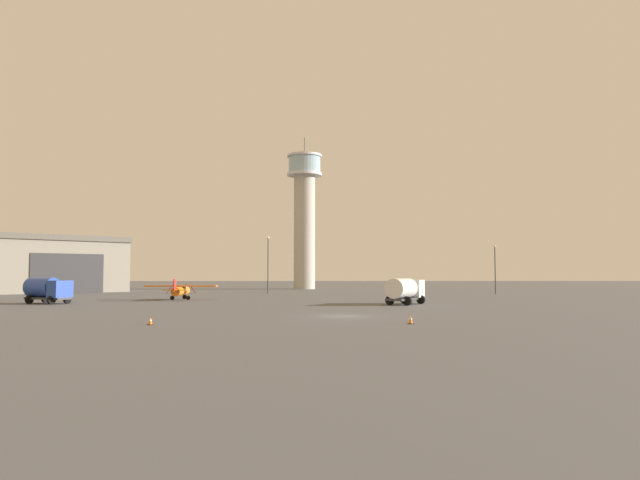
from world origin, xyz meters
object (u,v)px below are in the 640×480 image
object	(u,v)px
truck_fuel_tanker_white	(405,290)
light_post_west	(268,260)
airplane_orange	(180,290)
truck_fuel_tanker_blue	(47,289)
light_post_east	(495,265)
control_tower	(304,211)
traffic_cone_near_right	(411,320)
traffic_cone_near_left	(150,321)

from	to	relation	value
truck_fuel_tanker_white	light_post_west	distance (m)	37.97
airplane_orange	truck_fuel_tanker_blue	xyz separation A→B (m)	(-13.42, -8.69, 0.38)
airplane_orange	light_post_west	world-z (taller)	light_post_west
airplane_orange	light_post_east	size ratio (longest dim) A/B	1.15
truck_fuel_tanker_blue	light_post_west	size ratio (longest dim) A/B	0.62
airplane_orange	truck_fuel_tanker_white	size ratio (longest dim) A/B	1.51
airplane_orange	light_post_east	world-z (taller)	light_post_east
truck_fuel_tanker_blue	control_tower	bearing A→B (deg)	90.06
control_tower	truck_fuel_tanker_blue	size ratio (longest dim) A/B	5.60
airplane_orange	light_post_west	size ratio (longest dim) A/B	0.97
light_post_east	truck_fuel_tanker_white	bearing A→B (deg)	-123.24
airplane_orange	truck_fuel_tanker_blue	bearing A→B (deg)	123.72
light_post_east	light_post_west	bearing A→B (deg)	177.56
truck_fuel_tanker_white	truck_fuel_tanker_blue	xyz separation A→B (m)	(-41.05, 2.68, 0.02)
traffic_cone_near_right	light_post_east	bearing A→B (deg)	66.34
airplane_orange	light_post_west	distance (m)	24.52
light_post_west	light_post_east	distance (m)	38.52
traffic_cone_near_right	control_tower	bearing A→B (deg)	95.29
truck_fuel_tanker_blue	airplane_orange	bearing A→B (deg)	59.47
control_tower	truck_fuel_tanker_white	bearing A→B (deg)	-79.27
airplane_orange	traffic_cone_near_right	bearing A→B (deg)	-145.34
truck_fuel_tanker_white	traffic_cone_near_left	world-z (taller)	truck_fuel_tanker_white
control_tower	truck_fuel_tanker_white	size ratio (longest dim) A/B	5.42
traffic_cone_near_left	control_tower	bearing A→B (deg)	83.38
truck_fuel_tanker_blue	light_post_west	world-z (taller)	light_post_west
light_post_west	light_post_east	xyz separation A→B (m)	(38.48, -1.64, -0.81)
truck_fuel_tanker_white	light_post_west	bearing A→B (deg)	61.42
traffic_cone_near_left	traffic_cone_near_right	bearing A→B (deg)	1.09
traffic_cone_near_left	light_post_west	bearing A→B (deg)	86.07
traffic_cone_near_right	truck_fuel_tanker_white	bearing A→B (deg)	81.25
truck_fuel_tanker_white	light_post_east	size ratio (longest dim) A/B	0.76
truck_fuel_tanker_white	truck_fuel_tanker_blue	size ratio (longest dim) A/B	1.03
truck_fuel_tanker_white	traffic_cone_near_left	bearing A→B (deg)	172.03
control_tower	traffic_cone_near_right	world-z (taller)	control_tower
control_tower	light_post_east	xyz separation A→B (m)	(32.46, -29.92, -12.23)
airplane_orange	truck_fuel_tanker_blue	world-z (taller)	truck_fuel_tanker_blue
airplane_orange	light_post_east	bearing A→B (deg)	-66.42
traffic_cone_near_left	truck_fuel_tanker_blue	bearing A→B (deg)	125.40
traffic_cone_near_left	light_post_east	bearing A→B (deg)	52.97
light_post_west	traffic_cone_near_left	distance (m)	58.32
truck_fuel_tanker_white	truck_fuel_tanker_blue	bearing A→B (deg)	119.72
truck_fuel_tanker_blue	light_post_west	bearing A→B (deg)	79.26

